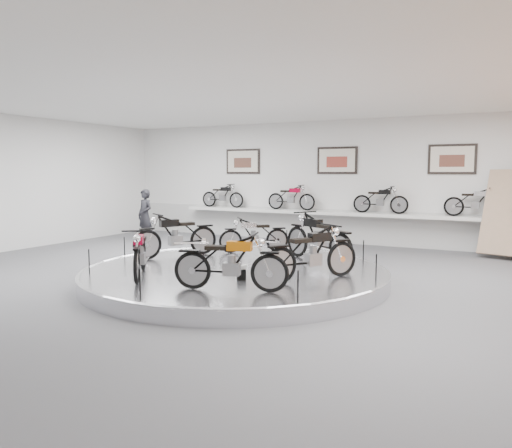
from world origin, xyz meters
The scene contains 21 objects.
floor centered at (0.00, 0.00, 0.00)m, with size 16.00×16.00×0.00m, color #504F52.
ceiling centered at (0.00, 0.00, 4.00)m, with size 16.00×16.00×0.00m, color white.
wall_back centered at (0.00, 7.00, 2.00)m, with size 16.00×16.00×0.00m, color silver.
dado_band centered at (0.00, 6.98, 0.55)m, with size 15.68×0.04×1.10m, color #BCBCBA.
display_platform centered at (0.00, 0.30, 0.15)m, with size 6.40×6.40×0.30m, color silver.
platform_rim centered at (0.00, 0.30, 0.27)m, with size 6.40×6.40×0.10m, color #B2B2BA.
shelf centered at (0.00, 6.70, 1.00)m, with size 11.00×0.55×0.10m, color silver.
poster_left centered at (-3.50, 6.96, 2.70)m, with size 1.35×0.06×0.88m, color beige.
poster_center centered at (0.00, 6.96, 2.70)m, with size 1.35×0.06×0.88m, color beige.
poster_right centered at (3.50, 6.96, 2.70)m, with size 1.35×0.06×0.88m, color beige.
shelf_bike_a centered at (-4.20, 6.70, 1.42)m, with size 1.22×0.42×0.73m, color black, non-canonical shape.
shelf_bike_b centered at (-1.50, 6.70, 1.42)m, with size 1.22×0.42×0.73m, color maroon, non-canonical shape.
shelf_bike_c centered at (1.50, 6.70, 1.42)m, with size 1.22×0.42×0.73m, color black, non-canonical shape.
shelf_bike_d centered at (4.20, 6.70, 1.42)m, with size 1.22×0.42×0.73m, color silver, non-canonical shape.
bike_a centered at (1.27, 1.85, 0.86)m, with size 1.91×0.67×1.12m, color black, non-canonical shape.
bike_b centered at (-0.62, 2.35, 0.75)m, with size 1.52×0.54×0.89m, color silver, non-canonical shape.
bike_c centered at (-1.95, 0.86, 0.83)m, with size 1.80×0.64×1.06m, color black, non-canonical shape.
bike_d centered at (-1.19, -1.31, 0.78)m, with size 1.64×0.58×0.97m, color maroon, non-canonical shape.
bike_e centered at (0.94, -1.49, 0.80)m, with size 1.71×0.60×1.00m, color #A85405, non-canonical shape.
bike_f centered at (1.87, -0.05, 0.82)m, with size 1.77×0.62×1.04m, color black, non-canonical shape.
visitor centered at (-5.82, 4.35, 0.87)m, with size 0.64×0.42×1.75m, color black.
Camera 1 is at (5.20, -8.72, 2.34)m, focal length 35.00 mm.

